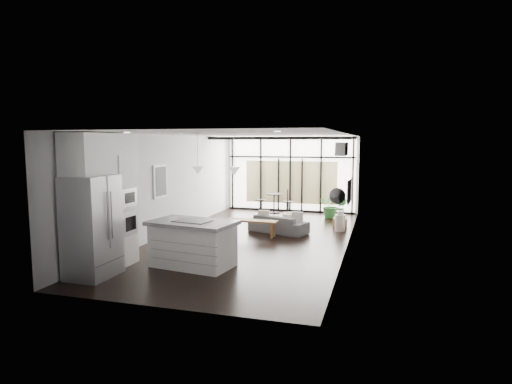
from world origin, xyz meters
The scene contains 27 objects.
floor centered at (0.00, 0.00, 0.00)m, with size 5.00×10.00×0.00m, color black.
ceiling centered at (0.00, 0.00, 2.80)m, with size 5.00×10.00×0.00m, color white.
wall_left centered at (-2.50, 0.00, 1.40)m, with size 0.02×10.00×2.80m, color silver.
wall_right centered at (2.50, 0.00, 1.40)m, with size 0.02×10.00×2.80m, color silver.
wall_back centered at (0.00, 5.00, 1.40)m, with size 5.00×0.02×2.80m, color silver.
wall_front centered at (0.00, -5.00, 1.40)m, with size 5.00×0.02×2.80m, color silver.
glazing centered at (0.00, 4.88, 1.40)m, with size 5.00×0.20×2.80m, color black.
skylight centered at (0.00, 4.00, 2.77)m, with size 4.70×1.90×0.06m, color white.
neighbour_building centered at (0.00, 4.95, 1.10)m, with size 3.50×0.02×1.60m, color beige.
island centered at (-0.49, -2.76, 0.48)m, with size 1.77×1.05×0.97m, color silver.
cooktop centered at (-0.49, -2.76, 0.97)m, with size 0.74×0.50×0.01m, color black.
fridge centered at (-2.05, -3.95, 0.99)m, with size 0.76×0.96×1.98m, color #ABABB0.
appliance_column centered at (-2.10, -3.05, 1.17)m, with size 0.61×0.63×2.34m, color silver.
upper_cabinets centered at (-2.12, -3.50, 2.35)m, with size 0.62×1.75×0.86m, color silver.
pendant_left centered at (-0.40, -2.65, 2.02)m, with size 0.26×0.26×0.18m, color white.
pendant_right centered at (0.40, -2.65, 2.02)m, with size 0.26×0.26×0.18m, color white.
sofa centered at (0.46, 1.05, 0.34)m, with size 1.72×0.50×0.67m, color #464648.
console_bench centered at (-0.13, 0.33, 0.23)m, with size 1.44×0.36×0.46m, color brown.
pouf centered at (0.69, 1.83, 0.22)m, with size 0.56×0.56×0.45m, color beige.
crate centered at (2.12, 2.24, 0.15)m, with size 0.40×0.40×0.30m, color brown.
plant_tall centered at (1.67, 3.83, 0.35)m, with size 0.81×0.89×0.70m, color #2B672C.
plant_crate centered at (2.12, 2.24, 0.45)m, with size 0.36×0.65×0.29m, color #2B672C.
milk_can centered at (2.16, 1.74, 0.30)m, with size 0.31×0.31×0.60m, color beige.
bistro_set centered at (-0.50, 4.37, 0.38)m, with size 1.57×0.63×0.75m, color black.
tv centered at (2.46, 1.00, 1.30)m, with size 0.05×1.10×0.65m, color black.
ac_unit centered at (2.38, -0.80, 2.45)m, with size 0.22×0.90×0.30m, color silver.
framed_art centered at (-2.47, -0.50, 1.55)m, with size 0.04×0.70×0.90m, color black.
Camera 1 is at (3.25, -10.83, 2.61)m, focal length 30.00 mm.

